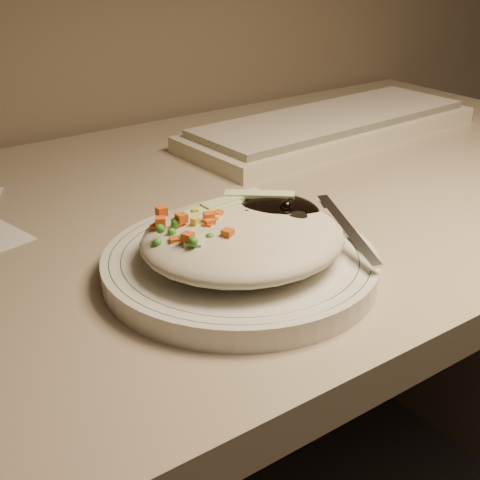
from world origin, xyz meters
TOP-DOWN VIEW (x-y plane):
  - desk at (0.00, 1.38)m, footprint 1.40×0.70m
  - plate at (-0.07, 1.21)m, footprint 0.26×0.26m
  - plate_rim at (-0.07, 1.21)m, footprint 0.24×0.24m
  - meal at (-0.07, 1.21)m, footprint 0.21×0.19m
  - keyboard at (0.31, 1.49)m, footprint 0.50×0.19m

SIDE VIEW (x-z plane):
  - desk at x=0.00m, z-range 0.17..0.91m
  - plate at x=-0.07m, z-range 0.74..0.76m
  - keyboard at x=0.31m, z-range 0.74..0.77m
  - plate_rim at x=-0.07m, z-range 0.76..0.76m
  - meal at x=-0.07m, z-range 0.76..0.81m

